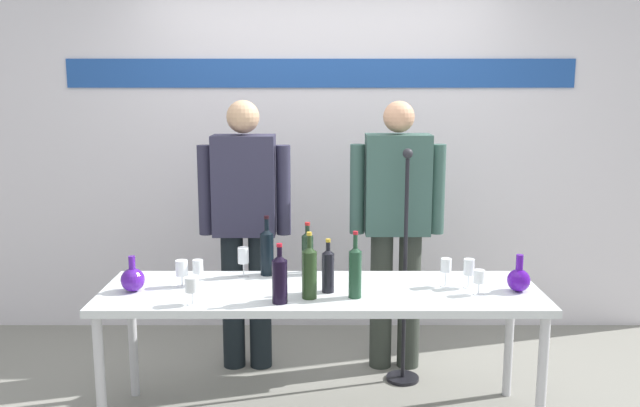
{
  "coord_description": "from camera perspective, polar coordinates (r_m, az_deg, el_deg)",
  "views": [
    {
      "loc": [
        -0.01,
        -3.37,
        1.81
      ],
      "look_at": [
        0.0,
        0.15,
        1.16
      ],
      "focal_mm": 37.66,
      "sensor_mm": 36.0,
      "label": 1
    }
  ],
  "objects": [
    {
      "name": "back_wall",
      "position": [
        4.86,
        -0.02,
        6.75
      ],
      "size": [
        5.1,
        0.11,
        3.0
      ],
      "color": "silver",
      "rests_on": "ground"
    },
    {
      "name": "display_table",
      "position": [
        3.55,
        0.0,
        -8.16
      ],
      "size": [
        2.29,
        0.68,
        0.74
      ],
      "color": "silver",
      "rests_on": "ground"
    },
    {
      "name": "decanter_blue_left",
      "position": [
        3.61,
        -15.71,
        -6.21
      ],
      "size": [
        0.12,
        0.12,
        0.19
      ],
      "color": "#4A1892",
      "rests_on": "display_table"
    },
    {
      "name": "decanter_blue_right",
      "position": [
        3.63,
        16.44,
        -6.18
      ],
      "size": [
        0.12,
        0.12,
        0.2
      ],
      "color": "#481094",
      "rests_on": "display_table"
    },
    {
      "name": "presenter_left",
      "position": [
        4.18,
        -6.48,
        -1.38
      ],
      "size": [
        0.57,
        0.22,
        1.7
      ],
      "color": "black",
      "rests_on": "ground"
    },
    {
      "name": "presenter_right",
      "position": [
        4.18,
        6.45,
        -1.37
      ],
      "size": [
        0.58,
        0.22,
        1.69
      ],
      "color": "#30362F",
      "rests_on": "ground"
    },
    {
      "name": "wine_bottle_0",
      "position": [
        3.36,
        -1.0,
        -5.73
      ],
      "size": [
        0.08,
        0.08,
        0.34
      ],
      "color": "#20361A",
      "rests_on": "display_table"
    },
    {
      "name": "wine_bottle_1",
      "position": [
        3.76,
        -1.15,
        -4.11
      ],
      "size": [
        0.07,
        0.07,
        0.3
      ],
      "color": "black",
      "rests_on": "display_table"
    },
    {
      "name": "wine_bottle_2",
      "position": [
        3.29,
        -3.53,
        -6.3
      ],
      "size": [
        0.08,
        0.08,
        0.3
      ],
      "color": "black",
      "rests_on": "display_table"
    },
    {
      "name": "wine_bottle_3",
      "position": [
        3.37,
        2.92,
        -5.7
      ],
      "size": [
        0.07,
        0.07,
        0.34
      ],
      "color": "#1B3E28",
      "rests_on": "display_table"
    },
    {
      "name": "wine_bottle_4",
      "position": [
        3.76,
        -4.62,
        -4.0
      ],
      "size": [
        0.08,
        0.08,
        0.34
      ],
      "color": "black",
      "rests_on": "display_table"
    },
    {
      "name": "wine_bottle_5",
      "position": [
        3.46,
        0.6,
        -5.6
      ],
      "size": [
        0.06,
        0.06,
        0.28
      ],
      "color": "black",
      "rests_on": "display_table"
    },
    {
      "name": "wine_glass_left_0",
      "position": [
        3.74,
        -6.62,
        -4.47
      ],
      "size": [
        0.06,
        0.06,
        0.17
      ],
      "color": "white",
      "rests_on": "display_table"
    },
    {
      "name": "wine_glass_left_1",
      "position": [
        3.62,
        -10.42,
        -5.37
      ],
      "size": [
        0.06,
        0.06,
        0.14
      ],
      "color": "white",
      "rests_on": "display_table"
    },
    {
      "name": "wine_glass_left_2",
      "position": [
        3.63,
        -11.76,
        -5.44
      ],
      "size": [
        0.07,
        0.07,
        0.14
      ],
      "color": "white",
      "rests_on": "display_table"
    },
    {
      "name": "wine_glass_left_3",
      "position": [
        3.33,
        -10.92,
        -6.83
      ],
      "size": [
        0.07,
        0.07,
        0.14
      ],
      "color": "white",
      "rests_on": "display_table"
    },
    {
      "name": "wine_glass_right_0",
      "position": [
        3.52,
        13.28,
        -6.12
      ],
      "size": [
        0.06,
        0.06,
        0.13
      ],
      "color": "white",
      "rests_on": "display_table"
    },
    {
      "name": "wine_glass_right_1",
      "position": [
        3.61,
        10.57,
        -5.24
      ],
      "size": [
        0.06,
        0.06,
        0.15
      ],
      "color": "white",
      "rests_on": "display_table"
    },
    {
      "name": "wine_glass_right_2",
      "position": [
        3.61,
        12.45,
        -5.33
      ],
      "size": [
        0.06,
        0.06,
        0.16
      ],
      "color": "white",
      "rests_on": "display_table"
    },
    {
      "name": "microphone_stand",
      "position": [
        4.12,
        7.08,
        -8.69
      ],
      "size": [
        0.2,
        0.2,
        1.43
      ],
      "color": "black",
      "rests_on": "ground"
    }
  ]
}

